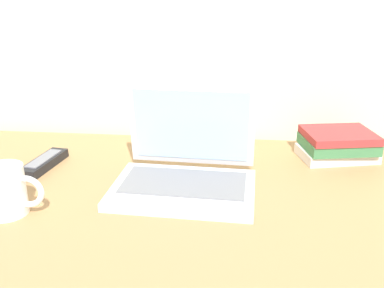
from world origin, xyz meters
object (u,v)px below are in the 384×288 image
coffee_mug (6,190)px  book_stack (338,145)px  laptop (186,166)px  remote_control_far (44,163)px

coffee_mug → book_stack: size_ratio=0.58×
laptop → remote_control_far: laptop is taller
laptop → remote_control_far: (-0.37, 0.07, -0.03)m
coffee_mug → book_stack: (0.71, 0.37, -0.01)m
laptop → book_stack: (0.38, 0.20, -0.01)m
laptop → book_stack: bearing=28.2°
remote_control_far → coffee_mug: bearing=-83.0°
laptop → coffee_mug: 0.38m
book_stack → remote_control_far: bearing=-169.6°
laptop → coffee_mug: (-0.34, -0.17, 0.01)m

